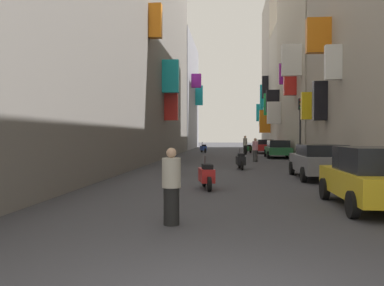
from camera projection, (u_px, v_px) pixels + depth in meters
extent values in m
plane|color=#38383D|center=(229.00, 157.00, 33.81)|extent=(140.00, 140.00, 0.00)
cube|color=slate|center=(105.00, 5.00, 25.85)|extent=(6.00, 42.85, 20.47)
cube|color=orange|center=(155.00, 21.00, 25.02)|extent=(0.80, 0.52, 2.12)
cube|color=red|center=(171.00, 103.00, 30.99)|extent=(1.05, 0.44, 2.71)
cube|color=#19B2BF|center=(171.00, 76.00, 29.96)|extent=(1.24, 0.57, 2.43)
cube|color=gray|center=(172.00, 95.00, 56.07)|extent=(6.00, 16.52, 14.96)
cube|color=purple|center=(196.00, 81.00, 52.49)|extent=(1.26, 0.57, 1.80)
cube|color=#19B2BF|center=(199.00, 95.00, 58.29)|extent=(1.08, 0.39, 2.86)
cube|color=yellow|center=(309.00, 106.00, 22.76)|extent=(0.90, 0.41, 1.54)
cube|color=white|center=(333.00, 62.00, 17.86)|extent=(0.71, 0.35, 1.55)
cube|color=black|center=(320.00, 101.00, 20.54)|extent=(0.69, 0.52, 2.00)
cube|color=orange|center=(318.00, 36.00, 19.80)|extent=(1.18, 0.48, 1.72)
cube|color=#BCB29E|center=(324.00, 34.00, 34.10)|extent=(6.00, 16.18, 20.85)
cube|color=white|center=(274.00, 113.00, 39.17)|extent=(1.33, 0.42, 2.15)
cube|color=black|center=(273.00, 101.00, 40.55)|extent=(1.31, 0.59, 2.26)
cube|color=white|center=(291.00, 60.00, 27.92)|extent=(1.35, 0.44, 2.19)
cube|color=purple|center=(285.00, 74.00, 32.91)|extent=(0.94, 0.35, 1.70)
cube|color=red|center=(290.00, 83.00, 30.16)|extent=(0.91, 0.60, 1.89)
cube|color=#BCB29E|center=(299.00, 91.00, 46.48)|extent=(6.00, 8.57, 13.98)
cube|color=orange|center=(265.00, 121.00, 49.45)|extent=(1.33, 0.62, 2.80)
cube|color=green|center=(269.00, 104.00, 45.80)|extent=(1.09, 0.56, 2.47)
cube|color=#B2A899|center=(286.00, 75.00, 56.70)|extent=(6.00, 12.10, 20.90)
cube|color=green|center=(262.00, 119.00, 57.49)|extent=(0.79, 0.64, 2.16)
cube|color=black|center=(265.00, 87.00, 52.10)|extent=(0.80, 0.64, 2.88)
cube|color=#19B2BF|center=(260.00, 113.00, 60.56)|extent=(1.00, 0.40, 2.60)
cube|color=#19B2BF|center=(263.00, 96.00, 55.19)|extent=(0.85, 0.38, 3.13)
cube|color=#236638|center=(278.00, 151.00, 32.45)|extent=(1.78, 4.42, 0.57)
cube|color=black|center=(278.00, 144.00, 32.22)|extent=(1.57, 2.48, 0.55)
cylinder|color=black|center=(265.00, 153.00, 33.99)|extent=(0.18, 0.60, 0.60)
cylinder|color=black|center=(287.00, 153.00, 33.82)|extent=(0.18, 0.60, 0.60)
cylinder|color=black|center=(268.00, 155.00, 31.09)|extent=(0.18, 0.60, 0.60)
cylinder|color=black|center=(292.00, 155.00, 30.92)|extent=(0.18, 0.60, 0.60)
cube|color=slate|center=(320.00, 163.00, 16.77)|extent=(1.84, 4.49, 0.67)
cube|color=black|center=(321.00, 150.00, 16.54)|extent=(1.62, 2.52, 0.45)
cylinder|color=black|center=(292.00, 168.00, 18.34)|extent=(0.18, 0.60, 0.60)
cylinder|color=black|center=(333.00, 169.00, 18.17)|extent=(0.18, 0.60, 0.60)
cylinder|color=black|center=(304.00, 175.00, 15.39)|extent=(0.18, 0.60, 0.60)
cylinder|color=black|center=(353.00, 175.00, 15.22)|extent=(0.18, 0.60, 0.60)
cube|color=gold|center=(372.00, 184.00, 9.90)|extent=(1.71, 3.95, 0.62)
cube|color=black|center=(375.00, 159.00, 9.69)|extent=(1.50, 2.21, 0.60)
cylinder|color=black|center=(324.00, 189.00, 11.28)|extent=(0.18, 0.60, 0.60)
cylinder|color=black|center=(353.00, 205.00, 8.69)|extent=(0.18, 0.60, 0.60)
cube|color=#B21E1E|center=(265.00, 147.00, 40.94)|extent=(1.74, 4.40, 0.62)
cube|color=black|center=(265.00, 142.00, 40.71)|extent=(1.53, 2.47, 0.48)
cylinder|color=black|center=(255.00, 150.00, 42.47)|extent=(0.18, 0.60, 0.60)
cylinder|color=black|center=(272.00, 150.00, 42.30)|extent=(0.18, 0.60, 0.60)
cylinder|color=black|center=(257.00, 151.00, 39.58)|extent=(0.18, 0.60, 0.60)
cylinder|color=black|center=(275.00, 151.00, 39.41)|extent=(0.18, 0.60, 0.60)
cube|color=orange|center=(171.00, 164.00, 18.47)|extent=(0.69, 1.14, 0.45)
cube|color=black|center=(171.00, 158.00, 18.27)|extent=(0.45, 0.62, 0.16)
cylinder|color=#4C4C51|center=(170.00, 157.00, 18.99)|extent=(0.12, 0.28, 0.68)
cylinder|color=black|center=(170.00, 168.00, 19.13)|extent=(0.21, 0.49, 0.48)
cylinder|color=black|center=(173.00, 171.00, 17.82)|extent=(0.21, 0.49, 0.48)
cube|color=#2D4CAD|center=(203.00, 148.00, 42.36)|extent=(0.78, 1.12, 0.45)
cube|color=black|center=(204.00, 145.00, 42.16)|extent=(0.50, 0.64, 0.16)
cylinder|color=#4C4C51|center=(202.00, 145.00, 42.85)|extent=(0.15, 0.28, 0.68)
cylinder|color=black|center=(202.00, 150.00, 42.98)|extent=(0.27, 0.48, 0.48)
cylinder|color=black|center=(205.00, 151.00, 41.74)|extent=(0.27, 0.48, 0.48)
cube|color=#287F3D|center=(248.00, 148.00, 41.33)|extent=(0.79, 1.16, 0.45)
cube|color=black|center=(249.00, 145.00, 41.50)|extent=(0.50, 0.64, 0.16)
cylinder|color=#4C4C51|center=(247.00, 145.00, 40.84)|extent=(0.15, 0.28, 0.68)
cylinder|color=black|center=(246.00, 151.00, 40.73)|extent=(0.26, 0.48, 0.48)
cylinder|color=black|center=(250.00, 150.00, 41.93)|extent=(0.26, 0.48, 0.48)
cube|color=black|center=(241.00, 161.00, 21.39)|extent=(0.53, 1.07, 0.45)
cube|color=black|center=(241.00, 155.00, 21.19)|extent=(0.37, 0.59, 0.16)
cylinder|color=#4C4C51|center=(240.00, 154.00, 21.90)|extent=(0.08, 0.28, 0.68)
cylinder|color=black|center=(239.00, 164.00, 22.04)|extent=(0.14, 0.49, 0.48)
cylinder|color=black|center=(242.00, 166.00, 20.75)|extent=(0.14, 0.49, 0.48)
cube|color=#ADADB2|center=(255.00, 147.00, 44.83)|extent=(0.72, 1.17, 0.45)
cube|color=black|center=(254.00, 145.00, 44.63)|extent=(0.46, 0.63, 0.16)
cylinder|color=#4C4C51|center=(256.00, 144.00, 45.33)|extent=(0.13, 0.28, 0.68)
cylinder|color=black|center=(256.00, 149.00, 45.46)|extent=(0.23, 0.49, 0.48)
cylinder|color=black|center=(253.00, 150.00, 44.20)|extent=(0.23, 0.49, 0.48)
cube|color=red|center=(207.00, 175.00, 13.47)|extent=(0.63, 1.10, 0.45)
cube|color=black|center=(207.00, 167.00, 13.27)|extent=(0.42, 0.61, 0.16)
cylinder|color=#4C4C51|center=(204.00, 164.00, 13.97)|extent=(0.11, 0.28, 0.68)
cylinder|color=black|center=(204.00, 180.00, 14.11)|extent=(0.19, 0.49, 0.48)
cylinder|color=black|center=(209.00, 184.00, 12.83)|extent=(0.19, 0.49, 0.48)
cylinder|color=#3D3D3D|center=(255.00, 156.00, 27.52)|extent=(0.33, 0.33, 0.79)
cylinder|color=pink|center=(255.00, 146.00, 27.51)|extent=(0.39, 0.39, 0.62)
sphere|color=tan|center=(255.00, 140.00, 27.50)|extent=(0.21, 0.21, 0.21)
cylinder|color=black|center=(245.00, 150.00, 37.61)|extent=(0.39, 0.39, 0.87)
cylinder|color=#B2AD9E|center=(245.00, 142.00, 37.59)|extent=(0.46, 0.46, 0.69)
sphere|color=tan|center=(245.00, 137.00, 37.58)|extent=(0.24, 0.24, 0.24)
cylinder|color=black|center=(171.00, 206.00, 8.06)|extent=(0.45, 0.45, 0.75)
cylinder|color=#B2AD9E|center=(171.00, 173.00, 8.05)|extent=(0.53, 0.53, 0.60)
sphere|color=tan|center=(171.00, 153.00, 8.04)|extent=(0.20, 0.20, 0.20)
cylinder|color=#2D2D2D|center=(300.00, 137.00, 26.11)|extent=(0.12, 0.12, 3.48)
cube|color=black|center=(300.00, 104.00, 26.07)|extent=(0.26, 0.26, 0.75)
sphere|color=red|center=(301.00, 100.00, 25.93)|extent=(0.14, 0.14, 0.14)
sphere|color=orange|center=(301.00, 104.00, 25.94)|extent=(0.14, 0.14, 0.14)
sphere|color=green|center=(301.00, 108.00, 25.94)|extent=(0.14, 0.14, 0.14)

